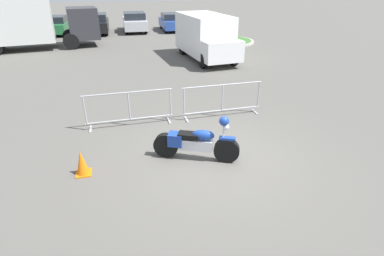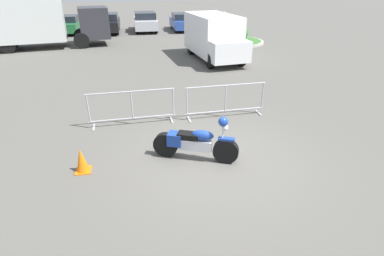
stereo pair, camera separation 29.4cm
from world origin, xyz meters
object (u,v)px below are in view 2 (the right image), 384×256
(crowd_barrier_far, at_px, (225,100))
(box_truck, at_px, (36,21))
(parked_car_green, at_px, (69,24))
(parked_car_black, at_px, (108,23))
(motorcycle, at_px, (195,143))
(pedestrian, at_px, (224,22))
(delivery_van, at_px, (214,36))
(crowd_barrier_near, at_px, (132,107))
(parked_car_blue, at_px, (182,22))
(parked_car_silver, at_px, (145,21))
(traffic_cone, at_px, (82,160))
(parked_car_maroon, at_px, (28,25))

(crowd_barrier_far, bearing_deg, box_truck, 123.78)
(parked_car_green, bearing_deg, parked_car_black, -93.84)
(motorcycle, height_order, pedestrian, pedestrian)
(motorcycle, height_order, delivery_van, delivery_van)
(crowd_barrier_near, xyz_separation_m, delivery_van, (4.54, 7.68, 0.68))
(delivery_van, height_order, pedestrian, delivery_van)
(motorcycle, xyz_separation_m, parked_car_blue, (3.11, 20.56, 0.26))
(motorcycle, xyz_separation_m, parked_car_green, (-6.17, 20.76, 0.25))
(crowd_barrier_near, xyz_separation_m, parked_car_green, (-4.72, 18.47, 0.14))
(box_truck, bearing_deg, parked_car_black, 47.17)
(parked_car_silver, distance_m, parked_car_blue, 3.10)
(motorcycle, distance_m, traffic_cone, 2.65)
(parked_car_blue, bearing_deg, parked_car_black, 90.88)
(traffic_cone, bearing_deg, delivery_van, 60.17)
(crowd_barrier_far, relative_size, box_truck, 0.33)
(parked_car_maroon, distance_m, pedestrian, 15.68)
(motorcycle, distance_m, crowd_barrier_near, 2.72)
(delivery_van, distance_m, parked_car_black, 12.23)
(crowd_barrier_near, relative_size, crowd_barrier_far, 1.00)
(parked_car_silver, bearing_deg, parked_car_maroon, 89.72)
(crowd_barrier_far, bearing_deg, parked_car_blue, 84.81)
(motorcycle, bearing_deg, crowd_barrier_near, 145.82)
(box_truck, bearing_deg, parked_car_green, 74.08)
(box_truck, bearing_deg, pedestrian, 5.61)
(parked_car_maroon, bearing_deg, parked_car_silver, -90.28)
(crowd_barrier_far, xyz_separation_m, box_truck, (-8.43, 12.60, 1.08))
(delivery_van, height_order, parked_car_silver, delivery_van)
(crowd_barrier_near, height_order, parked_car_maroon, parked_car_maroon)
(parked_car_blue, xyz_separation_m, traffic_cone, (-5.76, -20.59, -0.42))
(parked_car_silver, height_order, traffic_cone, parked_car_silver)
(motorcycle, distance_m, box_truck, 16.49)
(parked_car_black, relative_size, pedestrian, 2.67)
(parked_car_black, distance_m, traffic_cone, 20.56)
(motorcycle, relative_size, delivery_van, 0.39)
(motorcycle, bearing_deg, pedestrian, 94.77)
(box_truck, relative_size, traffic_cone, 13.46)
(crowd_barrier_near, relative_size, parked_car_silver, 0.57)
(crowd_barrier_far, distance_m, pedestrian, 16.50)
(box_truck, xyz_separation_m, parked_car_maroon, (-2.29, 6.02, -0.91))
(box_truck, bearing_deg, crowd_barrier_far, -64.34)
(crowd_barrier_far, bearing_deg, parked_car_black, 103.96)
(parked_car_maroon, bearing_deg, crowd_barrier_far, -149.52)
(crowd_barrier_near, bearing_deg, parked_car_black, 95.11)
(crowd_barrier_near, distance_m, parked_car_green, 19.06)
(crowd_barrier_far, relative_size, parked_car_blue, 0.62)
(motorcycle, height_order, box_truck, box_truck)
(parked_car_maroon, relative_size, parked_car_blue, 1.01)
(box_truck, xyz_separation_m, parked_car_blue, (10.09, 5.67, -0.92))
(parked_car_black, bearing_deg, parked_car_green, 86.16)
(parked_car_silver, bearing_deg, box_truck, 130.65)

